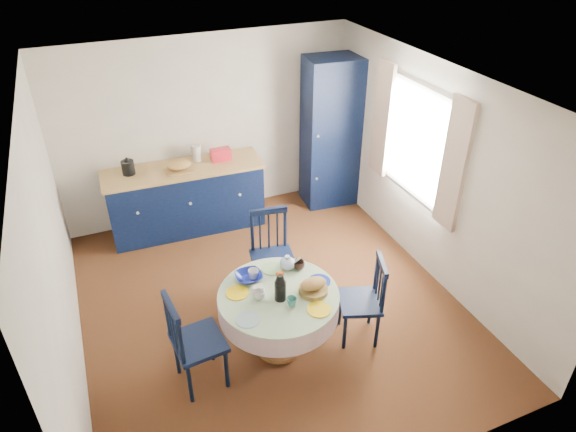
# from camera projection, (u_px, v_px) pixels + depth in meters

# --- Properties ---
(floor) EXTENTS (4.50, 4.50, 0.00)m
(floor) POSITION_uv_depth(u_px,v_px,m) (270.00, 304.00, 5.80)
(floor) COLOR black
(floor) RESTS_ON ground
(ceiling) EXTENTS (4.50, 4.50, 0.00)m
(ceiling) POSITION_uv_depth(u_px,v_px,m) (264.00, 88.00, 4.47)
(ceiling) COLOR white
(ceiling) RESTS_ON wall_back
(wall_back) EXTENTS (4.00, 0.02, 2.50)m
(wall_back) POSITION_uv_depth(u_px,v_px,m) (208.00, 129.00, 6.89)
(wall_back) COLOR silver
(wall_back) RESTS_ON floor
(wall_left) EXTENTS (0.02, 4.50, 2.50)m
(wall_left) POSITION_uv_depth(u_px,v_px,m) (54.00, 256.00, 4.48)
(wall_left) COLOR silver
(wall_left) RESTS_ON floor
(wall_right) EXTENTS (0.02, 4.50, 2.50)m
(wall_right) POSITION_uv_depth(u_px,v_px,m) (432.00, 174.00, 5.79)
(wall_right) COLOR silver
(wall_right) RESTS_ON floor
(window) EXTENTS (0.10, 1.74, 1.45)m
(window) POSITION_uv_depth(u_px,v_px,m) (417.00, 142.00, 5.86)
(window) COLOR white
(window) RESTS_ON wall_right
(kitchen_counter) EXTENTS (2.09, 0.73, 1.16)m
(kitchen_counter) POSITION_uv_depth(u_px,v_px,m) (186.00, 197.00, 6.88)
(kitchen_counter) COLOR black
(kitchen_counter) RESTS_ON floor
(pantry_cabinet) EXTENTS (0.80, 0.61, 2.14)m
(pantry_cabinet) POSITION_uv_depth(u_px,v_px,m) (331.00, 133.00, 7.22)
(pantry_cabinet) COLOR black
(pantry_cabinet) RESTS_ON floor
(dining_table) EXTENTS (1.17, 1.17, 0.98)m
(dining_table) POSITION_uv_depth(u_px,v_px,m) (279.00, 303.00, 4.95)
(dining_table) COLOR brown
(dining_table) RESTS_ON floor
(chair_left) EXTENTS (0.48, 0.50, 1.04)m
(chair_left) POSITION_uv_depth(u_px,v_px,m) (194.00, 341.00, 4.61)
(chair_left) COLOR black
(chair_left) RESTS_ON floor
(chair_far) EXTENTS (0.53, 0.51, 1.04)m
(chair_far) POSITION_uv_depth(u_px,v_px,m) (272.00, 255.00, 5.71)
(chair_far) COLOR black
(chair_far) RESTS_ON floor
(chair_right) EXTENTS (0.53, 0.54, 0.96)m
(chair_right) POSITION_uv_depth(u_px,v_px,m) (364.00, 300.00, 5.14)
(chair_right) COLOR black
(chair_right) RESTS_ON floor
(mug_a) EXTENTS (0.11, 0.11, 0.09)m
(mug_a) POSITION_uv_depth(u_px,v_px,m) (259.00, 295.00, 4.80)
(mug_a) COLOR silver
(mug_a) RESTS_ON dining_table
(mug_b) EXTENTS (0.10, 0.10, 0.09)m
(mug_b) POSITION_uv_depth(u_px,v_px,m) (292.00, 302.00, 4.72)
(mug_b) COLOR #34756E
(mug_b) RESTS_ON dining_table
(mug_c) EXTENTS (0.12, 0.12, 0.09)m
(mug_c) POSITION_uv_depth(u_px,v_px,m) (299.00, 265.00, 5.19)
(mug_c) COLOR black
(mug_c) RESTS_ON dining_table
(mug_d) EXTENTS (0.11, 0.11, 0.10)m
(mug_d) POSITION_uv_depth(u_px,v_px,m) (253.00, 274.00, 5.06)
(mug_d) COLOR silver
(mug_d) RESTS_ON dining_table
(cobalt_bowl) EXTENTS (0.26, 0.26, 0.06)m
(cobalt_bowl) POSITION_uv_depth(u_px,v_px,m) (249.00, 277.00, 5.05)
(cobalt_bowl) COLOR navy
(cobalt_bowl) RESTS_ON dining_table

